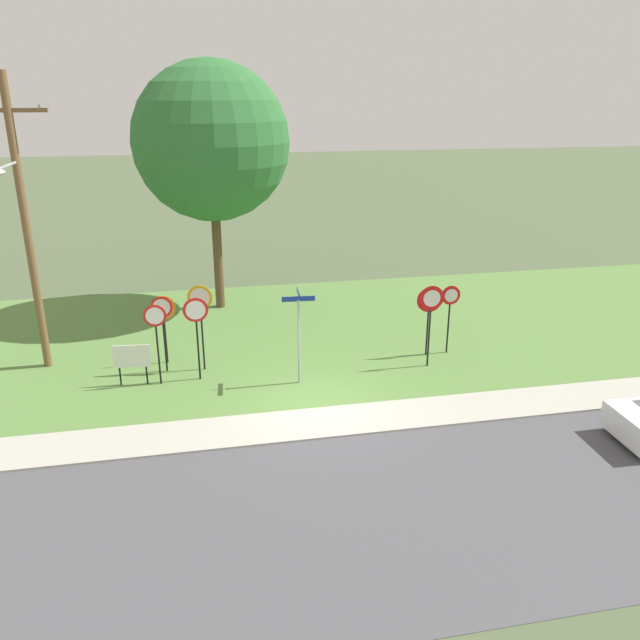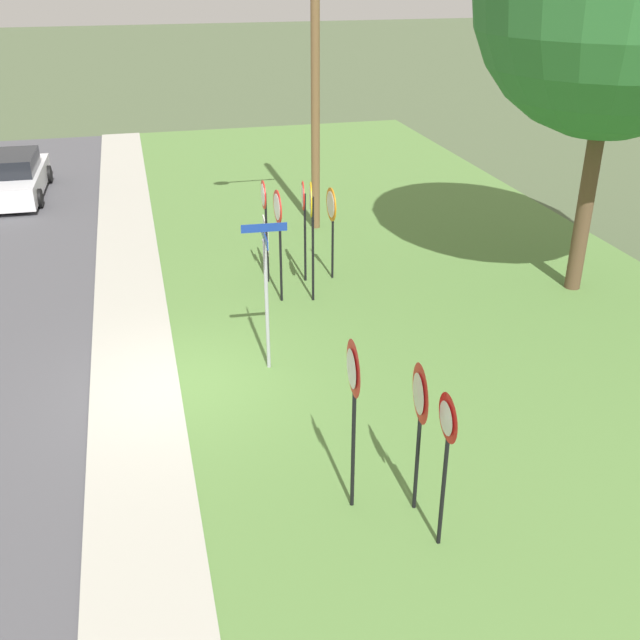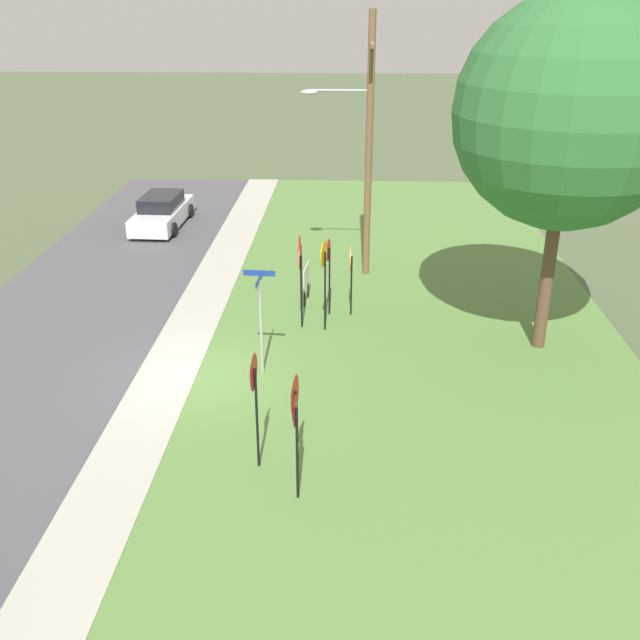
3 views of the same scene
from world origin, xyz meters
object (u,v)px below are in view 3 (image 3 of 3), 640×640
Objects in this scene: utility_pole at (364,140)px; notice_board at (306,278)px; stop_sign_near_right at (329,261)px; parked_hatchback_near at (162,212)px; stop_sign_near_left at (324,266)px; yield_sign_near_right at (295,403)px; oak_tree_left at (569,114)px; stop_sign_far_left at (351,265)px; yield_sign_far_left at (295,424)px; yield_sign_near_left at (254,384)px; street_name_post at (261,313)px; stop_sign_far_right at (300,258)px; stop_sign_far_center at (300,268)px.

utility_pole is 5.13m from notice_board.
stop_sign_near_right is 0.52× the size of parked_hatchback_near.
stop_sign_near_left is 1.18× the size of yield_sign_near_right.
stop_sign_far_left is at bearing -110.02° from oak_tree_left.
oak_tree_left reaches higher than stop_sign_near_left.
yield_sign_near_right is 12.56m from utility_pole.
yield_sign_far_left is at bearing 23.13° from parked_hatchback_near.
yield_sign_near_left is (8.11, -1.23, 0.23)m from stop_sign_near_right.
street_name_post is at bearing -13.84° from stop_sign_near_right.
oak_tree_left is at bearing 133.40° from yield_sign_near_left.
stop_sign_near_right reaches higher than yield_sign_near_right.
oak_tree_left reaches higher than notice_board.
notice_board is at bearing 171.41° from stop_sign_far_right.
street_name_post is (4.07, -0.72, -0.07)m from stop_sign_far_right.
street_name_post is at bearing -8.39° from stop_sign_far_right.
utility_pole reaches higher than parked_hatchback_near.
notice_board is 0.27× the size of parked_hatchback_near.
stop_sign_near_left is 12.82m from parked_hatchback_near.
yield_sign_near_right is 10.26m from oak_tree_left.
oak_tree_left is (-7.16, 6.39, 4.75)m from yield_sign_far_left.
oak_tree_left is at bearing 74.70° from stop_sign_far_right.
stop_sign_near_left is 7.05m from yield_sign_near_left.
parked_hatchback_near reaches higher than notice_board.
utility_pole reaches higher than stop_sign_far_center.
yield_sign_far_left is at bearing 7.24° from notice_board.
yield_sign_near_left is (6.96, -1.14, -0.02)m from stop_sign_near_left.
utility_pole reaches higher than notice_board.
stop_sign_near_left is 0.96× the size of street_name_post.
street_name_post is 5.00m from notice_board.
stop_sign_far_center is at bearing -169.88° from yield_sign_near_right.
notice_board is 0.13× the size of oak_tree_left.
stop_sign_near_right is 1.96× the size of notice_board.
stop_sign_far_right is at bearing -96.15° from stop_sign_far_left.
stop_sign_far_left is 9.19m from yield_sign_far_left.
stop_sign_far_right reaches higher than notice_board.
yield_sign_far_left is at bearing 6.59° from stop_sign_near_right.
stop_sign_near_left is 1.18m from stop_sign_near_right.
stop_sign_near_right reaches higher than parked_hatchback_near.
yield_sign_near_left reaches higher than stop_sign_near_right.
yield_sign_near_right is 19.01m from parked_hatchback_near.
yield_sign_far_left is (9.13, -0.31, -0.05)m from stop_sign_near_right.
stop_sign_far_center reaches higher than parked_hatchback_near.
stop_sign_far_left is 1.80× the size of notice_board.
parked_hatchback_near is (-9.04, -6.63, -1.18)m from stop_sign_far_right.
stop_sign_far_left is at bearing -5.83° from utility_pole.
yield_sign_near_left is at bearing 1.91° from stop_sign_near_left.
stop_sign_far_center is at bearing 167.72° from street_name_post.
stop_sign_near_right is at bearing -90.37° from stop_sign_far_left.
yield_sign_near_left is 12.37m from utility_pole.
utility_pole is at bearing 173.70° from stop_sign_far_left.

